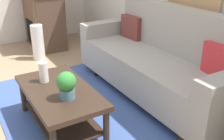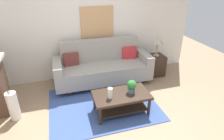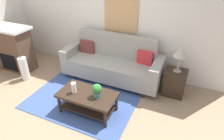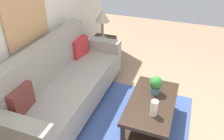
% 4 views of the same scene
% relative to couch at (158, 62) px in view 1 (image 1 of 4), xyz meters
% --- Properties ---
extents(ground_plane, '(9.71, 9.71, 0.00)m').
position_rel_couch_xyz_m(ground_plane, '(-0.24, -1.45, -0.43)').
color(ground_plane, '#9E7F60').
extents(area_rug, '(2.23, 1.77, 0.01)m').
position_rel_couch_xyz_m(area_rug, '(-0.24, -0.95, -0.43)').
color(area_rug, '#3D5693').
rests_on(area_rug, ground_plane).
extents(couch, '(2.38, 0.84, 1.08)m').
position_rel_couch_xyz_m(couch, '(0.00, 0.00, 0.00)').
color(couch, gray).
rests_on(couch, ground_plane).
extents(throw_pillow_maroon, '(0.37, 0.15, 0.32)m').
position_rel_couch_xyz_m(throw_pillow_maroon, '(-0.75, 0.12, 0.25)').
color(throw_pillow_maroon, brown).
rests_on(throw_pillow_maroon, couch).
extents(throw_pillow_crimson, '(0.37, 0.17, 0.32)m').
position_rel_couch_xyz_m(throw_pillow_crimson, '(0.75, 0.12, 0.25)').
color(throw_pillow_crimson, red).
rests_on(throw_pillow_crimson, couch).
extents(coffee_table, '(1.10, 0.60, 0.43)m').
position_rel_couch_xyz_m(coffee_table, '(0.06, -1.29, -0.12)').
color(coffee_table, '#332319').
rests_on(coffee_table, ground_plane).
extents(tabletop_vase, '(0.09, 0.09, 0.21)m').
position_rel_couch_xyz_m(tabletop_vase, '(-0.19, -1.36, 0.10)').
color(tabletop_vase, white).
rests_on(tabletop_vase, coffee_table).
extents(potted_plant_tabletop, '(0.18, 0.18, 0.26)m').
position_rel_couch_xyz_m(potted_plant_tabletop, '(0.26, -1.29, 0.14)').
color(potted_plant_tabletop, slate).
rests_on(potted_plant_tabletop, coffee_table).
extents(fireplace, '(1.02, 0.58, 1.16)m').
position_rel_couch_xyz_m(fireplace, '(-2.54, -0.59, 0.15)').
color(fireplace, brown).
rests_on(fireplace, ground_plane).
extents(floor_vase, '(0.20, 0.20, 0.58)m').
position_rel_couch_xyz_m(floor_vase, '(-1.96, -0.90, -0.14)').
color(floor_vase, white).
rests_on(floor_vase, ground_plane).
extents(floor_vase_branch_a, '(0.05, 0.05, 0.36)m').
position_rel_couch_xyz_m(floor_vase_branch_a, '(-1.94, -0.90, 0.33)').
color(floor_vase_branch_a, brown).
rests_on(floor_vase_branch_a, floor_vase).
extents(floor_vase_branch_b, '(0.05, 0.05, 0.36)m').
position_rel_couch_xyz_m(floor_vase_branch_b, '(-1.97, -0.89, 0.33)').
color(floor_vase_branch_b, brown).
rests_on(floor_vase_branch_b, floor_vase).
extents(floor_vase_branch_c, '(0.01, 0.04, 0.36)m').
position_rel_couch_xyz_m(floor_vase_branch_c, '(-1.97, -0.92, 0.33)').
color(floor_vase_branch_c, brown).
rests_on(floor_vase_branch_c, floor_vase).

